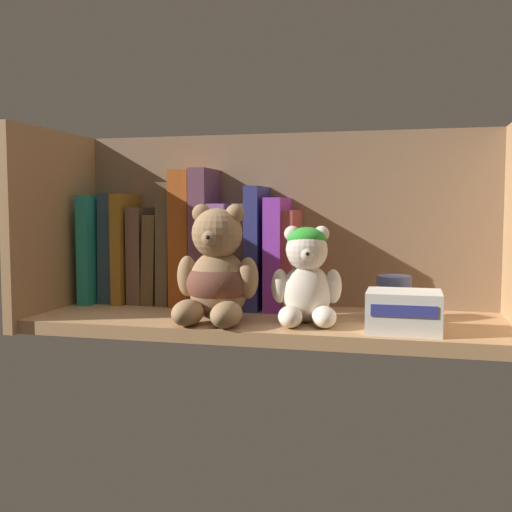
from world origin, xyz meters
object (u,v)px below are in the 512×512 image
(book_3, at_px, (144,255))
(small_product_box, at_px, (404,311))
(book_10, at_px, (261,247))
(book_12, at_px, (294,259))
(pillar_candle, at_px, (394,297))
(book_4, at_px, (159,259))
(book_9, at_px, (245,255))
(book_2, at_px, (130,248))
(book_5, at_px, (172,243))
(teddy_bear_larger, at_px, (217,276))
(book_7, at_px, (209,237))
(teddy_bear_smaller, at_px, (307,277))
(book_0, at_px, (102,248))
(book_6, at_px, (189,238))
(book_1, at_px, (117,247))
(book_11, at_px, (278,253))
(book_8, at_px, (228,255))

(book_3, bearing_deg, small_product_box, -19.84)
(book_10, bearing_deg, book_12, 0.00)
(pillar_candle, bearing_deg, book_4, 170.37)
(book_9, bearing_deg, book_2, 180.00)
(book_5, height_order, teddy_bear_larger, book_5)
(book_7, bearing_deg, book_5, 180.00)
(book_4, bearing_deg, teddy_bear_smaller, -24.92)
(book_0, height_order, book_2, book_2)
(book_2, height_order, small_product_box, book_2)
(book_10, bearing_deg, book_6, 180.00)
(book_3, xyz_separation_m, book_12, (0.27, 0.00, -0.00))
(book_1, relative_size, book_10, 0.95)
(book_9, relative_size, book_11, 0.95)
(pillar_candle, bearing_deg, teddy_bear_smaller, -152.52)
(pillar_candle, bearing_deg, book_3, 170.98)
(book_9, distance_m, small_product_box, 0.31)
(book_7, distance_m, book_8, 0.04)
(book_0, xyz_separation_m, teddy_bear_larger, (0.26, -0.15, -0.03))
(book_8, relative_size, book_12, 1.07)
(book_8, bearing_deg, small_product_box, -28.80)
(book_0, distance_m, book_6, 0.17)
(book_6, xyz_separation_m, book_9, (0.10, 0.00, -0.03))
(book_2, bearing_deg, book_3, 0.00)
(book_0, xyz_separation_m, book_10, (0.29, 0.00, 0.01))
(book_4, xyz_separation_m, pillar_candle, (0.40, -0.07, -0.04))
(book_4, height_order, book_12, book_12)
(book_10, distance_m, small_product_box, 0.29)
(book_9, xyz_separation_m, teddy_bear_larger, (-0.00, -0.15, -0.02))
(book_2, bearing_deg, teddy_bear_larger, -35.74)
(book_11, bearing_deg, small_product_box, -37.99)
(book_8, bearing_deg, book_12, 0.00)
(book_2, relative_size, pillar_candle, 2.93)
(book_1, xyz_separation_m, book_2, (0.03, 0.00, -0.00))
(book_8, height_order, book_10, book_10)
(book_7, height_order, pillar_candle, book_7)
(book_10, distance_m, teddy_bear_smaller, 0.17)
(book_0, relative_size, book_7, 0.81)
(book_8, bearing_deg, teddy_bear_smaller, -39.92)
(book_1, bearing_deg, teddy_bear_smaller, -19.92)
(teddy_bear_larger, xyz_separation_m, teddy_bear_smaller, (0.13, 0.02, -0.00))
(book_1, bearing_deg, small_product_box, -17.90)
(book_8, relative_size, book_9, 1.00)
(book_8, xyz_separation_m, small_product_box, (0.29, -0.16, -0.06))
(book_1, distance_m, small_product_box, 0.53)
(small_product_box, bearing_deg, book_8, 151.20)
(book_11, bearing_deg, book_6, 180.00)
(book_6, height_order, book_7, book_7)
(book_3, distance_m, book_11, 0.24)
(book_0, bearing_deg, book_2, 0.00)
(book_1, xyz_separation_m, pillar_candle, (0.48, -0.07, -0.06))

